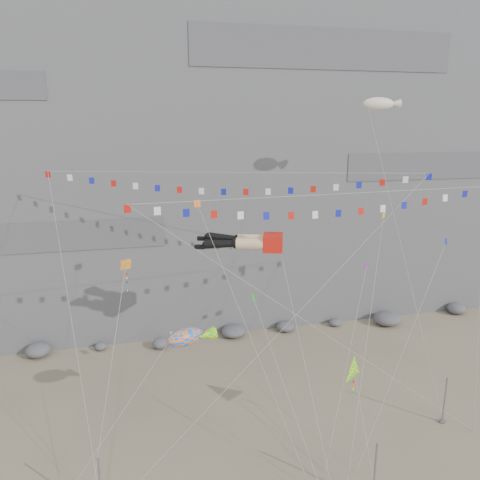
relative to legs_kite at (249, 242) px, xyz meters
The scene contains 17 objects.
ground 14.74m from the legs_kite, 76.23° to the right, with size 120.00×120.00×0.00m, color gray.
cliff 29.07m from the legs_kite, 87.25° to the left, with size 80.00×28.00×50.00m, color slate.
talus_boulders 17.67m from the legs_kite, 83.77° to the left, with size 60.00×3.00×1.20m, color #58585C, non-canonical shape.
anchor_pole_center 17.87m from the legs_kite, 69.49° to the right, with size 0.12×0.12×4.19m, color slate.
anchor_pole_right 19.49m from the legs_kite, 25.76° to the right, with size 0.12×0.12×3.89m, color slate.
legs_kite is the anchor object (origin of this frame).
flag_banner_upper 6.79m from the legs_kite, 91.18° to the left, with size 31.30×19.69×26.50m.
flag_banner_lower 7.10m from the legs_kite, 24.93° to the right, with size 28.81×7.08×21.20m.
harlequin_kite 9.64m from the legs_kite, 167.95° to the right, with size 3.65×7.67×15.03m.
fish_windsock 9.05m from the legs_kite, 140.44° to the right, with size 10.29×4.89×12.29m.
delta_kite 12.28m from the legs_kite, 50.08° to the right, with size 2.33×7.23×8.58m.
blimp_windsock 17.13m from the legs_kite, 18.82° to the left, with size 3.99×11.62×26.62m.
small_kite_a 4.71m from the legs_kite, 162.28° to the left, with size 5.89×12.54×21.10m.
small_kite_b 10.46m from the legs_kite, ahead, with size 7.90×10.20×16.40m.
small_kite_c 4.89m from the legs_kite, 97.62° to the right, with size 3.01×9.85×14.02m.
small_kite_d 12.57m from the legs_kite, ahead, with size 10.52×15.39×23.09m.
small_kite_e 15.22m from the legs_kite, 14.24° to the right, with size 10.72×7.27×18.29m.
Camera 1 is at (-9.98, -29.06, 22.81)m, focal length 35.00 mm.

